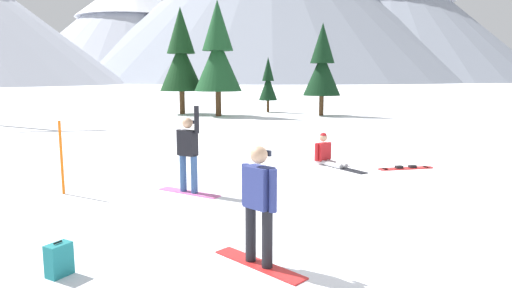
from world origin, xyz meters
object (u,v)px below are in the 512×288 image
Objects in this scene: trail_marker_pole at (61,158)px; pine_tree_short at (218,53)px; snowboarder_foreground at (259,204)px; snowboarder_background at (327,154)px; snowboarder_midground at (188,152)px; pine_tree_broad at (181,56)px; backpack_teal at (58,260)px; loose_snowboard_near_right at (406,168)px; pine_tree_young at (322,65)px; pine_tree_slender at (268,82)px.

trail_marker_pole is 0.22× the size of pine_tree_short.
snowboarder_foreground is 0.93× the size of snowboarder_background.
snowboarder_midground is 4.94m from snowboarder_background.
snowboarder_foreground is 0.23× the size of pine_tree_broad.
pine_tree_broad is at bearing 85.35° from backpack_teal.
snowboarder_foreground reaches higher than trail_marker_pole.
snowboarder_foreground is at bearing -88.83° from pine_tree_broad.
trail_marker_pole is 0.22× the size of pine_tree_broad.
pine_tree_broad is at bearing 106.08° from loose_snowboard_near_right.
loose_snowboard_near_right is 18.11m from pine_tree_young.
snowboarder_foreground is 4.23m from snowboarder_midground.
snowboarder_background is (3.34, 6.73, -0.56)m from snowboarder_foreground.
pine_tree_broad reaches higher than pine_tree_young.
trail_marker_pole is (-3.60, 4.58, -0.06)m from snowboarder_foreground.
loose_snowboard_near_right is at bearing -25.16° from snowboarder_background.
snowboarder_background is 20.26m from pine_tree_broad.
snowboarder_background is 2.26m from loose_snowboard_near_right.
snowboarder_background is 1.10× the size of trail_marker_pole.
pine_tree_young is (5.36, 16.53, 3.02)m from snowboarder_background.
snowboarder_midground is 23.56m from pine_tree_slender.
snowboarder_foreground is at bearing -78.77° from snowboarder_midground.
snowboarder_midground reaches higher than backpack_teal.
loose_snowboard_near_right is 19.07m from pine_tree_short.
pine_tree_short reaches higher than snowboarder_background.
pine_tree_broad reaches higher than backpack_teal.
loose_snowboard_near_right is 3.61× the size of backpack_teal.
snowboarder_background reaches higher than loose_snowboard_near_right.
pine_tree_short is at bearing 95.07° from snowboarder_background.
pine_tree_slender is 0.66× the size of pine_tree_young.
snowboarder_midground is at bearing -97.52° from pine_tree_short.
trail_marker_pole is at bearing -172.43° from loose_snowboard_near_right.
snowboarder_background is at bearing -84.93° from pine_tree_short.
backpack_teal is 0.12× the size of pine_tree_slender.
trail_marker_pole is at bearing 128.12° from snowboarder_foreground.
pine_tree_broad is at bearing 89.25° from snowboarder_midground.
snowboarder_midground is 22.33m from pine_tree_broad.
pine_tree_young is at bearing 63.82° from backpack_teal.
pine_tree_young is at bearing 63.52° from snowboarder_midground.
snowboarder_foreground is 2.75m from backpack_teal.
pine_tree_slender is at bearing 4.29° from pine_tree_broad.
pine_tree_slender is (2.40, 20.01, 1.87)m from snowboarder_background.
trail_marker_pole is at bearing -112.86° from pine_tree_slender.
pine_tree_short is at bearing 82.48° from snowboarder_midground.
trail_marker_pole is (-0.94, 4.42, 0.61)m from backpack_teal.
loose_snowboard_near_right is 1.03× the size of trail_marker_pole.
pine_tree_short is at bearing 173.40° from pine_tree_young.
pine_tree_young is (8.70, 23.26, 2.46)m from snowboarder_foreground.
pine_tree_broad is (2.13, 26.11, 3.80)m from backpack_teal.
pine_tree_slender is at bearing 67.14° from trail_marker_pole.
pine_tree_broad is 1.20× the size of pine_tree_young.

